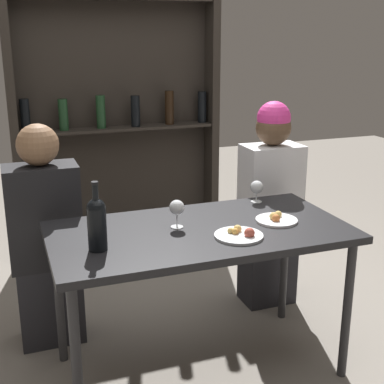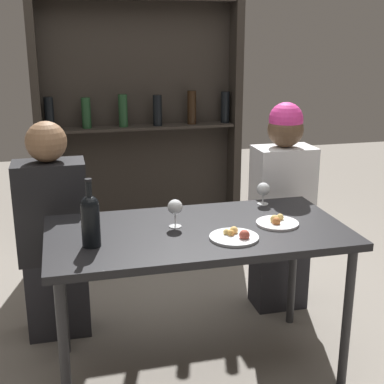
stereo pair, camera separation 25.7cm
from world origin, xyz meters
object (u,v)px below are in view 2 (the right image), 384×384
at_px(food_plate_1, 235,236).
at_px(seated_person_right, 282,209).
at_px(wine_bottle, 90,218).
at_px(wine_glass_1, 263,190).
at_px(seated_person_left, 54,237).
at_px(wine_glass_0, 175,208).
at_px(food_plate_0, 277,222).

height_order(food_plate_1, seated_person_right, seated_person_right).
distance_m(wine_bottle, wine_glass_1, 1.01).
bearing_deg(seated_person_left, wine_bottle, -74.27).
bearing_deg(wine_glass_0, food_plate_1, -43.11).
relative_size(food_plate_0, food_plate_1, 0.92).
bearing_deg(food_plate_0, seated_person_left, 152.20).
relative_size(wine_glass_0, food_plate_0, 0.66).
relative_size(seated_person_left, seated_person_right, 0.96).
relative_size(wine_glass_1, seated_person_left, 0.10).
bearing_deg(wine_glass_1, wine_bottle, -158.22).
bearing_deg(wine_glass_1, seated_person_left, 167.53).
relative_size(wine_bottle, wine_glass_1, 2.51).
bearing_deg(seated_person_right, wine_glass_0, -147.81).
bearing_deg(wine_glass_0, seated_person_right, 32.19).
height_order(wine_glass_1, food_plate_1, wine_glass_1).
height_order(food_plate_0, seated_person_right, seated_person_right).
relative_size(wine_glass_0, food_plate_1, 0.61).
bearing_deg(seated_person_right, wine_glass_1, -131.95).
distance_m(wine_bottle, food_plate_1, 0.64).
height_order(wine_bottle, seated_person_right, seated_person_right).
distance_m(wine_glass_1, food_plate_0, 0.32).
distance_m(wine_bottle, food_plate_0, 0.89).
bearing_deg(seated_person_right, food_plate_1, -127.36).
bearing_deg(food_plate_0, seated_person_right, 64.30).
height_order(wine_bottle, wine_glass_0, wine_bottle).
bearing_deg(seated_person_left, food_plate_0, -27.80).
bearing_deg(food_plate_1, wine_glass_1, 55.46).
height_order(seated_person_left, seated_person_right, seated_person_right).
bearing_deg(food_plate_1, wine_bottle, 173.75).
distance_m(wine_glass_0, seated_person_left, 0.79).
xyz_separation_m(wine_glass_0, food_plate_0, (0.48, -0.08, -0.08)).
bearing_deg(seated_person_left, food_plate_1, -40.52).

